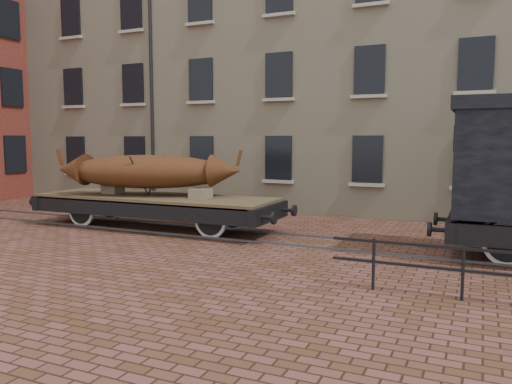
% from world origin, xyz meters
% --- Properties ---
extents(ground, '(90.00, 90.00, 0.00)m').
position_xyz_m(ground, '(0.00, 0.00, 0.00)').
color(ground, '#4D2F1D').
extents(warehouse_cream, '(40.00, 10.19, 14.00)m').
position_xyz_m(warehouse_cream, '(3.00, 9.99, 7.00)').
color(warehouse_cream, beige).
rests_on(warehouse_cream, ground).
extents(rail_track, '(30.00, 1.52, 0.06)m').
position_xyz_m(rail_track, '(0.00, 0.00, 0.03)').
color(rail_track, '#59595E').
rests_on(rail_track, ground).
extents(flatcar_wagon, '(9.15, 2.48, 1.38)m').
position_xyz_m(flatcar_wagon, '(-4.85, 0.00, 0.86)').
color(flatcar_wagon, '#4D402E').
rests_on(flatcar_wagon, ground).
extents(iron_boat, '(6.17, 3.25, 1.51)m').
position_xyz_m(iron_boat, '(-5.11, -0.00, 1.87)').
color(iron_boat, '#47230A').
rests_on(iron_boat, flatcar_wagon).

